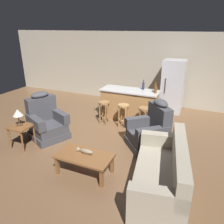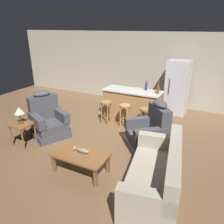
{
  "view_description": "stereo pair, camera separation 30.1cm",
  "coord_description": "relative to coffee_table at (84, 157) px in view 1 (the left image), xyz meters",
  "views": [
    {
      "loc": [
        2.1,
        -4.78,
        2.77
      ],
      "look_at": [
        0.04,
        -0.1,
        0.75
      ],
      "focal_mm": 35.0,
      "sensor_mm": 36.0,
      "label": 1
    },
    {
      "loc": [
        2.37,
        -4.65,
        2.77
      ],
      "look_at": [
        0.04,
        -0.1,
        0.75
      ],
      "focal_mm": 35.0,
      "sensor_mm": 36.0,
      "label": 2
    }
  ],
  "objects": [
    {
      "name": "recliner_near_lamp",
      "position": [
        -1.7,
        0.95,
        0.06
      ],
      "size": [
        1.12,
        1.12,
        1.2
      ],
      "rotation": [
        0.0,
        0.0,
        -0.44
      ],
      "color": "#3D3D42",
      "rests_on": "ground_plane"
    },
    {
      "name": "bottle_wine_dark",
      "position": [
        0.23,
        3.2,
        0.7
      ],
      "size": [
        0.07,
        0.07,
        0.31
      ],
      "color": "#23284C",
      "rests_on": "kitchen_island"
    },
    {
      "name": "table_lamp",
      "position": [
        -1.95,
        0.3,
        0.5
      ],
      "size": [
        0.24,
        0.24,
        0.41
      ],
      "color": "#4C3823",
      "rests_on": "end_table"
    },
    {
      "name": "ground_plane",
      "position": [
        -0.13,
        1.65,
        -0.36
      ],
      "size": [
        12.0,
        12.0,
        0.0
      ],
      "color": "brown"
    },
    {
      "name": "bottle_short_amber",
      "position": [
        0.63,
        3.08,
        0.7
      ],
      "size": [
        0.07,
        0.07,
        0.31
      ],
      "color": "brown",
      "rests_on": "kitchen_island"
    },
    {
      "name": "back_wall",
      "position": [
        -0.13,
        4.77,
        0.94
      ],
      "size": [
        12.0,
        0.05,
        2.6
      ],
      "color": "#A89E89",
      "rests_on": "ground_plane"
    },
    {
      "name": "bar_stool_middle",
      "position": [
        -0.09,
        2.37,
        0.11
      ],
      "size": [
        0.32,
        0.32,
        0.68
      ],
      "color": "#A87A47",
      "rests_on": "ground_plane"
    },
    {
      "name": "bottle_tall_green",
      "position": [
        0.67,
        2.97,
        0.68
      ],
      "size": [
        0.07,
        0.07,
        0.26
      ],
      "color": "brown",
      "rests_on": "kitchen_island"
    },
    {
      "name": "refrigerator",
      "position": [
        0.97,
        4.2,
        0.52
      ],
      "size": [
        0.7,
        0.69,
        1.76
      ],
      "color": "#B7B7BC",
      "rests_on": "ground_plane"
    },
    {
      "name": "recliner_near_island",
      "position": [
        0.92,
        1.52,
        0.06
      ],
      "size": [
        1.18,
        1.18,
        1.2
      ],
      "rotation": [
        0.0,
        0.0,
        3.86
      ],
      "color": "#3D3D42",
      "rests_on": "ground_plane"
    },
    {
      "name": "fish_figurine",
      "position": [
        -0.02,
        0.07,
        0.1
      ],
      "size": [
        0.34,
        0.1,
        0.1
      ],
      "color": "#4C3823",
      "rests_on": "coffee_table"
    },
    {
      "name": "kitchen_island",
      "position": [
        -0.13,
        3.0,
        0.11
      ],
      "size": [
        1.8,
        0.7,
        0.95
      ],
      "color": "#9E7042",
      "rests_on": "ground_plane"
    },
    {
      "name": "couch",
      "position": [
        1.51,
        0.13,
        -0.02
      ],
      "size": [
        1.16,
        2.02,
        0.94
      ],
      "rotation": [
        0.0,
        0.0,
        3.32
      ],
      "color": "#9E937F",
      "rests_on": "ground_plane"
    },
    {
      "name": "bar_stool_right",
      "position": [
        0.53,
        2.37,
        0.11
      ],
      "size": [
        0.32,
        0.32,
        0.68
      ],
      "color": "olive",
      "rests_on": "ground_plane"
    },
    {
      "name": "coffee_table",
      "position": [
        0.0,
        0.0,
        0.0
      ],
      "size": [
        1.1,
        0.6,
        0.42
      ],
      "color": "brown",
      "rests_on": "ground_plane"
    },
    {
      "name": "end_table",
      "position": [
        -1.92,
        0.29,
        0.1
      ],
      "size": [
        0.48,
        0.48,
        0.56
      ],
      "color": "brown",
      "rests_on": "ground_plane"
    },
    {
      "name": "bar_stool_left",
      "position": [
        -0.71,
        2.37,
        0.11
      ],
      "size": [
        0.32,
        0.32,
        0.68
      ],
      "color": "olive",
      "rests_on": "ground_plane"
    }
  ]
}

